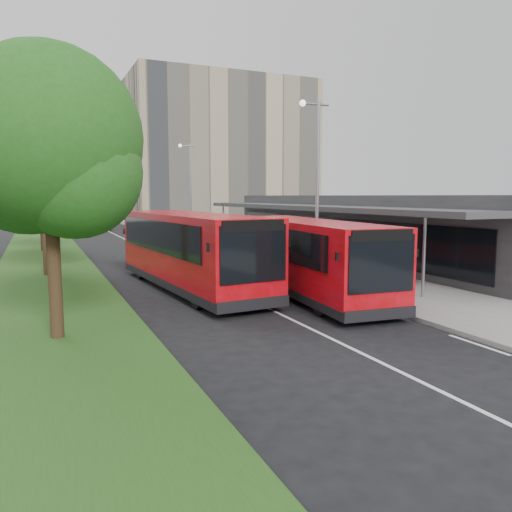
{
  "coord_description": "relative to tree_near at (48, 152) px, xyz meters",
  "views": [
    {
      "loc": [
        -7.39,
        -17.47,
        3.97
      ],
      "look_at": [
        0.86,
        1.23,
        1.5
      ],
      "focal_mm": 35.0,
      "sensor_mm": 36.0,
      "label": 1
    }
  ],
  "objects": [
    {
      "name": "grass_verge",
      "position": [
        0.01,
        22.95,
        -5.08
      ],
      "size": [
        5.0,
        80.0,
        0.1
      ],
      "primitive_type": "cube",
      "color": "#244A17",
      "rests_on": "ground"
    },
    {
      "name": "bus_main",
      "position": [
        9.47,
        2.72,
        -3.59
      ],
      "size": [
        3.54,
        10.76,
        3.0
      ],
      "rotation": [
        0.0,
        0.0,
        -0.08
      ],
      "color": "red",
      "rests_on": "ground"
    },
    {
      "name": "kerb_dashes",
      "position": [
        10.31,
        21.95,
        -5.12
      ],
      "size": [
        0.12,
        56.0,
        0.01
      ],
      "color": "silver",
      "rests_on": "ground"
    },
    {
      "name": "lane_centre_line",
      "position": [
        7.01,
        17.95,
        -5.12
      ],
      "size": [
        0.12,
        70.0,
        0.01
      ],
      "primitive_type": "cube",
      "color": "silver",
      "rests_on": "ground"
    },
    {
      "name": "tree_near",
      "position": [
        0.0,
        0.0,
        0.0
      ],
      "size": [
        4.94,
        4.94,
        7.94
      ],
      "color": "#301F13",
      "rests_on": "ground"
    },
    {
      "name": "lamp_post_far",
      "position": [
        11.13,
        24.95,
        -0.41
      ],
      "size": [
        1.44,
        0.28,
        8.0
      ],
      "color": "gray",
      "rests_on": "pavement"
    },
    {
      "name": "bollard",
      "position": [
        12.06,
        21.99,
        -4.43
      ],
      "size": [
        0.2,
        0.2,
        1.09
      ],
      "primitive_type": "cylinder",
      "rotation": [
        0.0,
        0.0,
        0.19
      ],
      "color": "yellow",
      "rests_on": "pavement"
    },
    {
      "name": "station_building",
      "position": [
        17.87,
        10.95,
        -3.09
      ],
      "size": [
        7.7,
        26.0,
        4.0
      ],
      "color": "#2F2F32",
      "rests_on": "ground"
    },
    {
      "name": "litter_bin",
      "position": [
        12.09,
        13.26,
        -4.58
      ],
      "size": [
        0.5,
        0.5,
        0.8
      ],
      "primitive_type": "cylinder",
      "rotation": [
        0.0,
        0.0,
        0.13
      ],
      "color": "#3E2719",
      "rests_on": "pavement"
    },
    {
      "name": "lamp_post_near",
      "position": [
        11.13,
        4.95,
        -0.41
      ],
      "size": [
        1.44,
        0.28,
        8.0
      ],
      "color": "gray",
      "rests_on": "pavement"
    },
    {
      "name": "pavement",
      "position": [
        13.01,
        22.95,
        -5.05
      ],
      "size": [
        5.0,
        80.0,
        0.15
      ],
      "primitive_type": "cube",
      "color": "slate",
      "rests_on": "ground"
    },
    {
      "name": "ground",
      "position": [
        7.01,
        2.95,
        -5.13
      ],
      "size": [
        120.0,
        120.0,
        0.0
      ],
      "primitive_type": "plane",
      "color": "black",
      "rests_on": "ground"
    },
    {
      "name": "tree_mid",
      "position": [
        -0.0,
        12.0,
        0.39
      ],
      "size": [
        5.32,
        5.32,
        8.55
      ],
      "color": "#301F13",
      "rests_on": "ground"
    },
    {
      "name": "tree_far",
      "position": [
        0.0,
        24.0,
        -0.32
      ],
      "size": [
        4.63,
        4.63,
        7.44
      ],
      "color": "#301F13",
      "rests_on": "ground"
    },
    {
      "name": "car_near",
      "position": [
        9.07,
        39.91,
        -4.46
      ],
      "size": [
        2.64,
        4.19,
        1.33
      ],
      "primitive_type": "imported",
      "rotation": [
        0.0,
        0.0,
        -0.3
      ],
      "color": "#4F170B",
      "rests_on": "ground"
    },
    {
      "name": "car_far",
      "position": [
        6.29,
        46.49,
        -4.45
      ],
      "size": [
        2.9,
        4.32,
        1.35
      ],
      "primitive_type": "imported",
      "rotation": [
        0.0,
        0.0,
        0.4
      ],
      "color": "navy",
      "rests_on": "ground"
    },
    {
      "name": "office_block",
      "position": [
        21.01,
        44.95,
        3.87
      ],
      "size": [
        22.0,
        12.0,
        18.0
      ],
      "primitive_type": "cube",
      "color": "tan",
      "rests_on": "ground"
    },
    {
      "name": "bus_second",
      "position": [
        5.55,
        5.82,
        -3.47
      ],
      "size": [
        3.84,
        11.58,
        3.23
      ],
      "rotation": [
        0.0,
        0.0,
        0.09
      ],
      "color": "red",
      "rests_on": "ground"
    }
  ]
}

